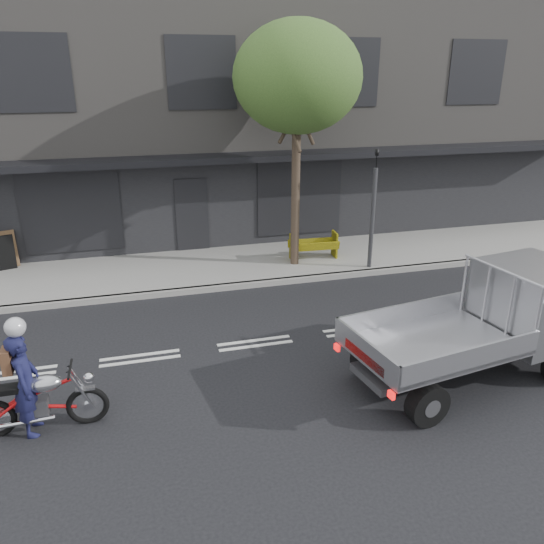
{
  "coord_description": "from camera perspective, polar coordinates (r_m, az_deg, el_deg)",
  "views": [
    {
      "loc": [
        -2.27,
        -9.8,
        5.49
      ],
      "look_at": [
        0.51,
        0.5,
        1.41
      ],
      "focal_mm": 35.0,
      "sensor_mm": 36.0,
      "label": 1
    }
  ],
  "objects": [
    {
      "name": "sidewalk",
      "position": [
        15.65,
        -5.84,
        0.59
      ],
      "size": [
        32.0,
        3.2,
        0.15
      ],
      "primitive_type": "cube",
      "color": "gray",
      "rests_on": "ground"
    },
    {
      "name": "construction_barrier",
      "position": [
        15.77,
        4.74,
        2.64
      ],
      "size": [
        1.48,
        0.66,
        0.81
      ],
      "primitive_type": null,
      "rotation": [
        0.0,
        0.0,
        -0.06
      ],
      "color": "yellow",
      "rests_on": "sidewalk"
    },
    {
      "name": "building_main",
      "position": [
        21.28,
        -9.36,
        16.67
      ],
      "size": [
        26.0,
        10.0,
        8.0
      ],
      "primitive_type": "cube",
      "color": "slate",
      "rests_on": "ground"
    },
    {
      "name": "street_tree",
      "position": [
        14.7,
        2.75,
        20.1
      ],
      "size": [
        3.4,
        3.4,
        6.74
      ],
      "color": "#382B21",
      "rests_on": "ground"
    },
    {
      "name": "kerb",
      "position": [
        14.18,
        -4.76,
        -1.59
      ],
      "size": [
        32.0,
        0.2,
        0.15
      ],
      "primitive_type": "cube",
      "color": "gray",
      "rests_on": "ground"
    },
    {
      "name": "rider",
      "position": [
        9.33,
        -24.93,
        -10.94
      ],
      "size": [
        0.42,
        0.64,
        1.74
      ],
      "primitive_type": "imported",
      "rotation": [
        0.0,
        0.0,
        1.57
      ],
      "color": "#16183E",
      "rests_on": "ground"
    },
    {
      "name": "flatbed_ute",
      "position": [
        11.09,
        24.6,
        -3.73
      ],
      "size": [
        4.84,
        2.54,
        2.14
      ],
      "rotation": [
        0.0,
        0.0,
        0.16
      ],
      "color": "black",
      "rests_on": "ground"
    },
    {
      "name": "traffic_light_pole",
      "position": [
        15.15,
        10.76,
        5.9
      ],
      "size": [
        0.12,
        0.12,
        3.5
      ],
      "color": "#2D2D30",
      "rests_on": "ground"
    },
    {
      "name": "motorcycle",
      "position": [
        9.46,
        -23.72,
        -12.5
      ],
      "size": [
        2.1,
        0.61,
        1.08
      ],
      "rotation": [
        0.0,
        0.0,
        -0.0
      ],
      "color": "black",
      "rests_on": "ground"
    },
    {
      "name": "ground",
      "position": [
        11.46,
        -1.85,
        -7.69
      ],
      "size": [
        80.0,
        80.0,
        0.0
      ],
      "primitive_type": "plane",
      "color": "black",
      "rests_on": "ground"
    },
    {
      "name": "sandwich_board",
      "position": [
        16.66,
        -27.05,
        1.81
      ],
      "size": [
        0.77,
        0.62,
        1.06
      ],
      "primitive_type": null,
      "rotation": [
        0.0,
        0.0,
        0.3
      ],
      "color": "black",
      "rests_on": "sidewalk"
    }
  ]
}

